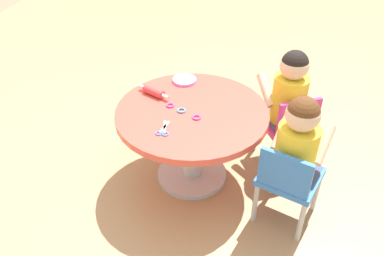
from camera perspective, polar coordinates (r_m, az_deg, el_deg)
The scene contains 12 objects.
ground_plane at distance 2.56m, azimuth -0.00°, elevation -6.88°, with size 10.00×10.00×0.00m, color tan.
craft_table at distance 2.31m, azimuth -0.00°, elevation 0.09°, with size 0.88×0.88×0.51m.
child_chair_left at distance 2.15m, azimuth 13.80°, elevation -7.22°, with size 0.39×0.39×0.54m.
seated_child_left at distance 2.04m, azimuth 15.09°, elevation -1.90°, with size 0.42×0.37×0.51m.
child_chair_right at distance 2.55m, azimuth 13.71°, elevation 0.59°, with size 0.41×0.41×0.54m.
seated_child_right at distance 2.46m, azimuth 14.02°, elevation 5.40°, with size 0.43×0.40×0.51m.
rolling_pin at distance 2.38m, azimuth -5.58°, elevation 5.28°, with size 0.12×0.22×0.05m.
craft_scissors at distance 2.08m, azimuth -4.21°, elevation -0.39°, with size 0.13×0.07×0.01m.
playdough_blob_0 at distance 2.52m, azimuth -1.10°, elevation 6.97°, with size 0.15×0.15×0.02m, color #CC99E5.
cookie_cutter_0 at distance 2.23m, azimuth -1.55°, elevation 2.56°, with size 0.05×0.05×0.01m, color #3F99D8.
cookie_cutter_1 at distance 2.28m, azimuth -3.18°, elevation 3.31°, with size 0.05×0.05×0.01m, color #D83FA5.
cookie_cutter_2 at distance 2.17m, azimuth 0.65°, elevation 1.56°, with size 0.05×0.05×0.01m, color #D83FA5.
Camera 1 is at (-1.83, -0.36, 1.75)m, focal length 36.74 mm.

